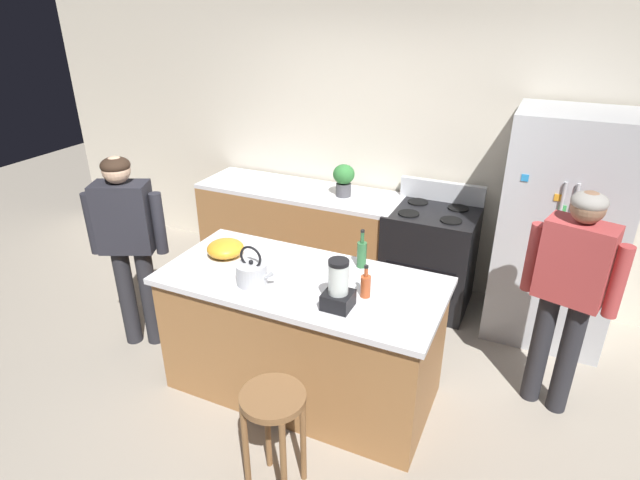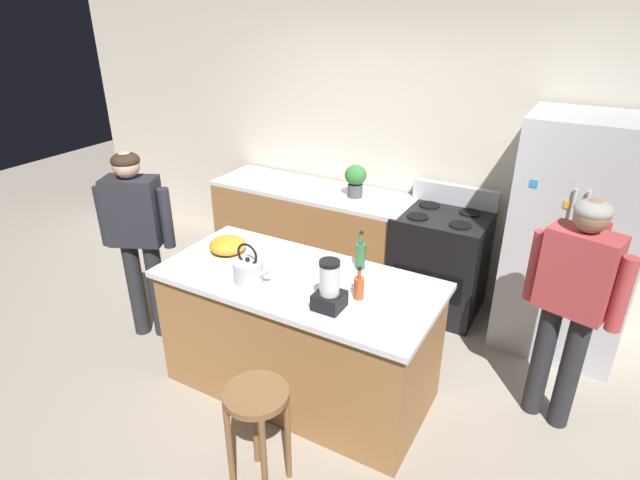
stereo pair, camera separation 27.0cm
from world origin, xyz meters
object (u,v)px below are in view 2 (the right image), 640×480
at_px(person_by_sink_right, 573,295).
at_px(bar_stool, 257,414).
at_px(blender_appliance, 329,289).
at_px(potted_plant, 355,179).
at_px(mixing_bowl, 228,245).
at_px(bottle_olive_oil, 361,255).
at_px(bottle_cooking_sauce, 359,287).
at_px(stove_range, 439,262).
at_px(tea_kettle, 248,270).
at_px(person_by_island_left, 137,230).
at_px(kitchen_island, 299,334).
at_px(refrigerator, 573,240).

relative_size(person_by_sink_right, bar_stool, 2.29).
bearing_deg(blender_appliance, person_by_sink_right, 32.40).
distance_m(potted_plant, mixing_bowl, 1.52).
bearing_deg(blender_appliance, bottle_olive_oil, 95.56).
bearing_deg(person_by_sink_right, mixing_bowl, -167.16).
height_order(potted_plant, mixing_bowl, potted_plant).
xyz_separation_m(blender_appliance, bottle_cooking_sauce, (0.11, 0.18, -0.05)).
bearing_deg(stove_range, blender_appliance, -95.43).
xyz_separation_m(potted_plant, mixing_bowl, (-0.30, -1.48, -0.11)).
bearing_deg(mixing_bowl, potted_plant, 78.63).
relative_size(stove_range, tea_kettle, 3.99).
relative_size(stove_range, mixing_bowl, 4.18).
relative_size(person_by_island_left, blender_appliance, 5.01).
xyz_separation_m(kitchen_island, stove_range, (0.52, 1.52, 0.01)).
bearing_deg(kitchen_island, bar_stool, -73.80).
xyz_separation_m(bar_stool, bottle_cooking_sauce, (0.22, 0.79, 0.46)).
height_order(bar_stool, potted_plant, potted_plant).
bearing_deg(bar_stool, stove_range, 83.11).
bearing_deg(potted_plant, bottle_cooking_sauce, -63.30).
relative_size(bar_stool, mixing_bowl, 2.63).
height_order(bar_stool, bottle_olive_oil, bottle_olive_oil).
relative_size(person_by_island_left, bottle_olive_oil, 5.73).
bearing_deg(person_by_island_left, kitchen_island, 1.35).
distance_m(kitchen_island, person_by_sink_right, 1.78).
height_order(refrigerator, stove_range, refrigerator).
distance_m(bottle_olive_oil, bottle_cooking_sauce, 0.39).
height_order(potted_plant, blender_appliance, blender_appliance).
bearing_deg(blender_appliance, bottle_cooking_sauce, 60.12).
relative_size(person_by_sink_right, bottle_cooking_sauce, 7.33).
distance_m(person_by_island_left, person_by_sink_right, 3.12).
bearing_deg(mixing_bowl, blender_appliance, -15.97).
height_order(stove_range, bottle_olive_oil, bottle_olive_oil).
xyz_separation_m(potted_plant, tea_kettle, (0.08, -1.74, -0.09)).
distance_m(refrigerator, bar_stool, 2.68).
xyz_separation_m(mixing_bowl, tea_kettle, (0.38, -0.25, 0.02)).
relative_size(blender_appliance, bottle_olive_oil, 1.14).
bearing_deg(bar_stool, person_by_sink_right, 45.59).
distance_m(stove_range, bar_stool, 2.36).
xyz_separation_m(kitchen_island, potted_plant, (-0.33, 1.55, 0.63)).
relative_size(bar_stool, bottle_olive_oil, 2.50).
bearing_deg(stove_range, bar_stool, -96.89).
bearing_deg(kitchen_island, bottle_cooking_sauce, -4.24).
relative_size(person_by_sink_right, tea_kettle, 5.75).
height_order(bottle_cooking_sauce, tea_kettle, tea_kettle).
distance_m(kitchen_island, bar_stool, 0.86).
distance_m(person_by_island_left, mixing_bowl, 0.82).
relative_size(refrigerator, potted_plant, 6.23).
bearing_deg(bar_stool, bottle_cooking_sauce, 74.16).
bearing_deg(blender_appliance, bar_stool, -101.04).
bearing_deg(stove_range, potted_plant, 178.29).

